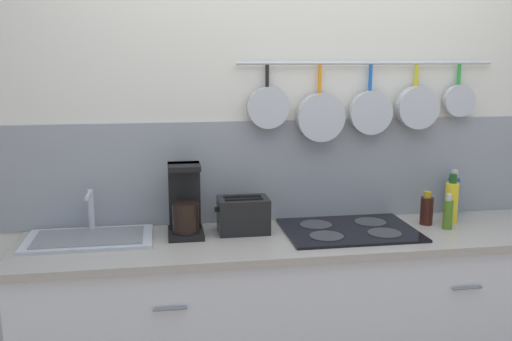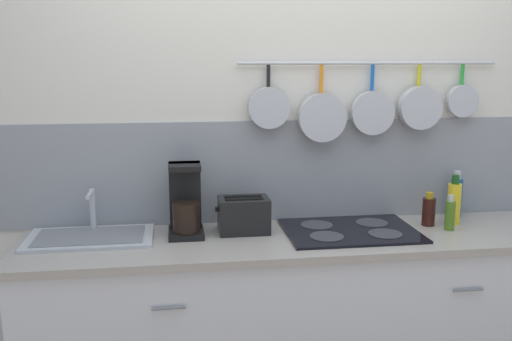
% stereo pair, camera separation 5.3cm
% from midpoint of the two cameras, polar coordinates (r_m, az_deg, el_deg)
% --- Properties ---
extents(wall_back, '(7.20, 0.15, 2.60)m').
position_cam_midpoint_polar(wall_back, '(2.89, 4.62, 2.53)').
color(wall_back, silver).
rests_on(wall_back, ground_plane).
extents(cabinet_base, '(2.61, 0.54, 0.86)m').
position_cam_midpoint_polar(cabinet_base, '(2.85, 5.77, -15.50)').
color(cabinet_base, silver).
rests_on(cabinet_base, ground_plane).
extents(countertop, '(2.65, 0.56, 0.03)m').
position_cam_midpoint_polar(countertop, '(2.68, 5.96, -6.91)').
color(countertop, '#A59E93').
rests_on(countertop, cabinet_base).
extents(sink_basin, '(0.56, 0.33, 0.21)m').
position_cam_midpoint_polar(sink_basin, '(2.71, -15.71, -6.29)').
color(sink_basin, '#B7BABF').
rests_on(sink_basin, countertop).
extents(coffee_maker, '(0.16, 0.21, 0.33)m').
position_cam_midpoint_polar(coffee_maker, '(2.68, -6.51, -3.42)').
color(coffee_maker, black).
rests_on(coffee_maker, countertop).
extents(toaster, '(0.25, 0.16, 0.17)m').
position_cam_midpoint_polar(toaster, '(2.70, -0.67, -4.46)').
color(toaster, black).
rests_on(toaster, countertop).
extents(cooktop, '(0.62, 0.46, 0.01)m').
position_cam_midpoint_polar(cooktop, '(2.76, 9.94, -5.93)').
color(cooktop, black).
rests_on(cooktop, countertop).
extents(bottle_sesame_oil, '(0.06, 0.06, 0.17)m').
position_cam_midpoint_polar(bottle_sesame_oil, '(2.94, 17.38, -3.87)').
color(bottle_sesame_oil, '#33140F').
rests_on(bottle_sesame_oil, countertop).
extents(bottle_hot_sauce, '(0.05, 0.05, 0.17)m').
position_cam_midpoint_polar(bottle_hot_sauce, '(2.89, 19.33, -4.19)').
color(bottle_hot_sauce, '#4C721E').
rests_on(bottle_hot_sauce, countertop).
extents(bottle_vinegar, '(0.07, 0.07, 0.25)m').
position_cam_midpoint_polar(bottle_vinegar, '(3.00, 19.67, -3.02)').
color(bottle_vinegar, yellow).
rests_on(bottle_vinegar, countertop).
extents(bottle_cooking_wine, '(0.06, 0.06, 0.24)m').
position_cam_midpoint_polar(bottle_cooking_wine, '(3.14, 19.85, -2.46)').
color(bottle_cooking_wine, navy).
rests_on(bottle_cooking_wine, countertop).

